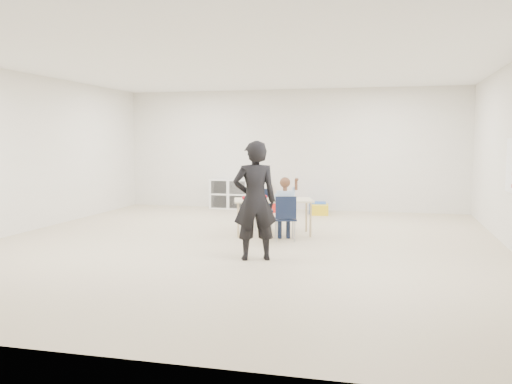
% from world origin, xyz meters
% --- Properties ---
extents(room, '(9.00, 9.02, 2.80)m').
position_xyz_m(room, '(0.00, 0.00, 1.40)').
color(room, beige).
rests_on(room, ground).
extents(table, '(1.46, 1.00, 0.61)m').
position_xyz_m(table, '(0.32, 0.99, 0.31)').
color(table, beige).
rests_on(table, ground).
extents(chair_near, '(0.43, 0.42, 0.73)m').
position_xyz_m(chair_near, '(0.62, 0.50, 0.37)').
color(chair_near, black).
rests_on(chair_near, ground).
extents(chair_far, '(0.43, 0.42, 0.73)m').
position_xyz_m(chair_far, '(0.03, 1.48, 0.37)').
color(chair_far, black).
rests_on(chair_far, ground).
extents(child, '(0.60, 0.60, 1.15)m').
position_xyz_m(child, '(0.62, 0.50, 0.58)').
color(child, '#BCDAFF').
rests_on(child, chair_near).
extents(lunch_tray_near, '(0.26, 0.21, 0.03)m').
position_xyz_m(lunch_tray_near, '(0.42, 1.06, 0.62)').
color(lunch_tray_near, black).
rests_on(lunch_tray_near, table).
extents(lunch_tray_far, '(0.26, 0.21, 0.03)m').
position_xyz_m(lunch_tray_far, '(-0.04, 0.96, 0.62)').
color(lunch_tray_far, black).
rests_on(lunch_tray_far, table).
extents(milk_carton, '(0.09, 0.09, 0.10)m').
position_xyz_m(milk_carton, '(0.35, 0.86, 0.66)').
color(milk_carton, white).
rests_on(milk_carton, table).
extents(bread_roll, '(0.09, 0.09, 0.07)m').
position_xyz_m(bread_roll, '(0.59, 0.97, 0.64)').
color(bread_roll, tan).
rests_on(bread_roll, table).
extents(apple_near, '(0.07, 0.07, 0.07)m').
position_xyz_m(apple_near, '(0.18, 1.00, 0.65)').
color(apple_near, '#A00E1A').
rests_on(apple_near, table).
extents(apple_far, '(0.07, 0.07, 0.07)m').
position_xyz_m(apple_far, '(-0.15, 0.80, 0.65)').
color(apple_far, '#A00E1A').
rests_on(apple_far, table).
extents(cubby_shelf, '(1.40, 0.40, 0.70)m').
position_xyz_m(cubby_shelf, '(-1.20, 4.28, 0.35)').
color(cubby_shelf, white).
rests_on(cubby_shelf, ground).
extents(rules_poster, '(0.02, 0.60, 0.80)m').
position_xyz_m(rules_poster, '(3.98, 0.60, 1.25)').
color(rules_poster, white).
rests_on(rules_poster, room).
extents(adult, '(0.69, 0.57, 1.61)m').
position_xyz_m(adult, '(0.49, -1.00, 0.81)').
color(adult, black).
rests_on(adult, ground).
extents(bin_red, '(0.33, 0.42, 0.20)m').
position_xyz_m(bin_red, '(-0.22, 3.95, 0.10)').
color(bin_red, red).
rests_on(bin_red, ground).
extents(bin_yellow, '(0.41, 0.50, 0.22)m').
position_xyz_m(bin_yellow, '(0.79, 3.73, 0.11)').
color(bin_yellow, yellow).
rests_on(bin_yellow, ground).
extents(bin_blue, '(0.44, 0.53, 0.23)m').
position_xyz_m(bin_blue, '(0.70, 3.97, 0.12)').
color(bin_blue, blue).
rests_on(bin_blue, ground).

